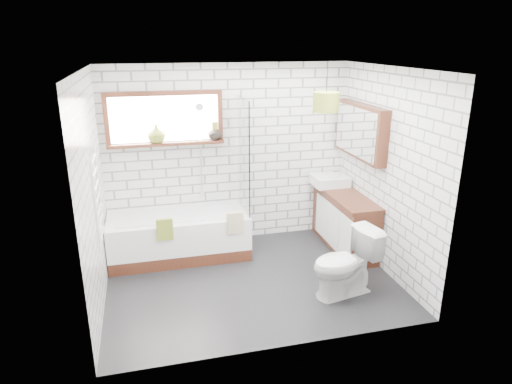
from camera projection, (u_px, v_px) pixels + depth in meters
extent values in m
cube|color=black|center=(251.00, 281.00, 5.56)|extent=(3.40, 2.60, 0.01)
cube|color=white|center=(250.00, 68.00, 4.76)|extent=(3.40, 2.60, 0.01)
cube|color=white|center=(229.00, 155.00, 6.36)|extent=(3.40, 0.01, 2.50)
cube|color=white|center=(286.00, 226.00, 3.96)|extent=(3.40, 0.01, 2.50)
cube|color=white|center=(92.00, 195.00, 4.76)|extent=(0.01, 2.60, 2.50)
cube|color=white|center=(387.00, 172.00, 5.55)|extent=(0.01, 2.60, 2.50)
cube|color=#3A1910|center=(165.00, 119.00, 5.94)|extent=(1.52, 0.16, 0.68)
cube|color=white|center=(97.00, 199.00, 4.79)|extent=(0.06, 0.52, 1.00)
cube|color=#3A1910|center=(360.00, 131.00, 5.95)|extent=(0.16, 1.20, 0.70)
cylinder|color=silver|center=(201.00, 151.00, 6.19)|extent=(0.02, 0.02, 1.30)
cube|color=white|center=(179.00, 235.00, 6.11)|extent=(1.82, 0.80, 0.59)
cube|color=white|center=(243.00, 156.00, 5.98)|extent=(0.02, 0.72, 1.50)
cube|color=olive|center=(165.00, 229.00, 5.60)|extent=(0.20, 0.05, 0.27)
cube|color=tan|center=(235.00, 223.00, 5.81)|extent=(0.21, 0.05, 0.28)
cube|color=#3A1910|center=(344.00, 221.00, 6.33)|extent=(0.44, 1.37, 0.79)
cube|color=white|center=(330.00, 180.00, 6.57)|extent=(0.48, 0.42, 0.14)
cylinder|color=silver|center=(340.00, 176.00, 6.59)|extent=(0.03, 0.03, 0.16)
imported|color=white|center=(345.00, 263.00, 5.14)|extent=(0.58, 0.84, 0.78)
imported|color=olive|center=(157.00, 135.00, 5.95)|extent=(0.28, 0.28, 0.24)
imported|color=black|center=(215.00, 134.00, 6.14)|extent=(0.22, 0.22, 0.20)
cylinder|color=olive|center=(215.00, 132.00, 6.13)|extent=(0.09, 0.09, 0.24)
cylinder|color=olive|center=(326.00, 102.00, 5.28)|extent=(0.31, 0.31, 0.23)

